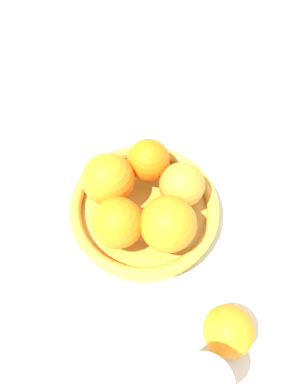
{
  "coord_description": "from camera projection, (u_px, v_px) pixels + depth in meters",
  "views": [
    {
      "loc": [
        0.16,
        -0.21,
        0.55
      ],
      "look_at": [
        0.0,
        0.0,
        0.08
      ],
      "focal_mm": 35.0,
      "sensor_mm": 36.0,
      "label": 1
    }
  ],
  "objects": [
    {
      "name": "ground_plane",
      "position": [
        144.0,
        215.0,
        0.61
      ],
      "size": [
        4.0,
        4.0,
        0.0
      ],
      "primitive_type": "plane",
      "color": "silver"
    },
    {
      "name": "fruit_bowl",
      "position": [
        144.0,
        210.0,
        0.59
      ],
      "size": [
        0.24,
        0.24,
        0.04
      ],
      "color": "gold",
      "rests_on": "ground_plane"
    },
    {
      "name": "orange_pile",
      "position": [
        143.0,
        197.0,
        0.54
      ],
      "size": [
        0.19,
        0.18,
        0.08
      ],
      "color": "orange",
      "rests_on": "fruit_bowl"
    },
    {
      "name": "stray_orange",
      "position": [
        228.0,
        331.0,
        0.49
      ],
      "size": [
        0.07,
        0.07,
        0.07
      ],
      "primitive_type": "sphere",
      "color": "orange",
      "rests_on": "ground_plane"
    }
  ]
}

